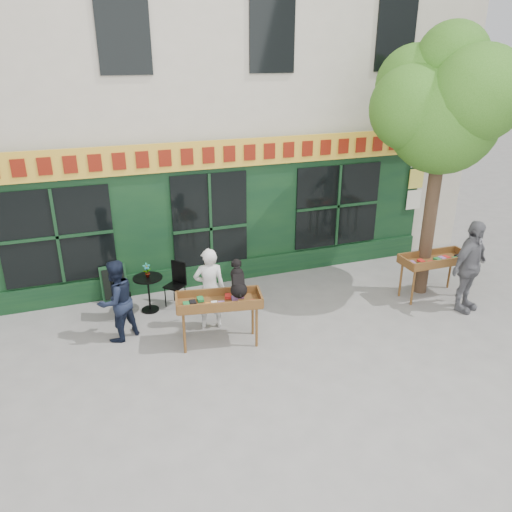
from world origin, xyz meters
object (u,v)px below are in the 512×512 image
Objects in this scene: dog at (238,278)px; bistro_table at (148,287)px; book_cart_right at (435,262)px; book_cart_center at (219,304)px; man_right at (469,267)px; woman at (210,289)px; man_left at (116,301)px.

dog is 0.79× the size of bistro_table.
dog is 4.60m from book_cart_right.
book_cart_center is at bearing -177.68° from dog.
book_cart_center is 0.82× the size of man_right.
woman is at bearing -46.09° from bistro_table.
book_cart_right is at bearing -13.60° from bistro_table.
book_cart_center is at bearing -176.00° from book_cart_right.
bistro_table is (-5.94, 1.44, -0.28)m from book_cart_right.
woman is at bearing 127.01° from dog.
man_right is at bearing 138.03° from man_left.
man_right is at bearing 5.40° from dog.
woman is 4.93m from book_cart_right.
book_cart_right is at bearing 13.66° from book_cart_center.
dog is at bearing -52.09° from bistro_table.
man_left is (-1.72, 0.81, -0.03)m from book_cart_center.
book_cart_right is at bearing 144.00° from man_left.
dog reaches higher than man_left.
man_right is 6.57m from bistro_table.
bistro_table is (-1.02, 1.06, -0.28)m from woman.
woman is at bearing 143.25° from man_left.
book_cart_center is 4.92m from book_cart_right.
man_right is (0.24, -0.75, 0.15)m from book_cart_right.
bistro_table is (-1.37, 1.76, -0.75)m from dog.
book_cart_right is (4.92, -0.37, -0.00)m from woman.
bistro_table is at bearing 167.20° from book_cart_right.
book_cart_right is 1.98× the size of bistro_table.
woman is (-0.00, 0.65, 0.00)m from book_cart_center.
dog is 2.30m from man_left.
man_left is at bearing 150.20° from man_right.
dog is at bearing -175.13° from book_cart_right.
woman is at bearing 176.44° from book_cart_right.
man_right reaches higher than woman.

